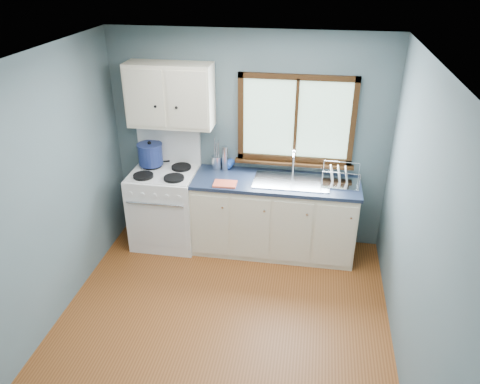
% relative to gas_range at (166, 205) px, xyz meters
% --- Properties ---
extents(floor, '(3.20, 3.60, 0.02)m').
position_rel_gas_range_xyz_m(floor, '(0.95, -1.47, -0.50)').
color(floor, brown).
rests_on(floor, ground).
extents(ceiling, '(3.20, 3.60, 0.02)m').
position_rel_gas_range_xyz_m(ceiling, '(0.95, -1.47, 2.02)').
color(ceiling, white).
rests_on(ceiling, wall_back).
extents(wall_back, '(3.20, 0.02, 2.50)m').
position_rel_gas_range_xyz_m(wall_back, '(0.95, 0.34, 0.76)').
color(wall_back, slate).
rests_on(wall_back, ground).
extents(wall_left, '(0.02, 3.60, 2.50)m').
position_rel_gas_range_xyz_m(wall_left, '(-0.66, -1.47, 0.76)').
color(wall_left, slate).
rests_on(wall_left, ground).
extents(wall_right, '(0.02, 3.60, 2.50)m').
position_rel_gas_range_xyz_m(wall_right, '(2.56, -1.47, 0.76)').
color(wall_right, slate).
rests_on(wall_right, ground).
extents(gas_range, '(0.76, 0.69, 1.36)m').
position_rel_gas_range_xyz_m(gas_range, '(0.00, 0.00, 0.00)').
color(gas_range, white).
rests_on(gas_range, floor).
extents(base_cabinets, '(1.85, 0.60, 0.88)m').
position_rel_gas_range_xyz_m(base_cabinets, '(1.31, 0.02, -0.08)').
color(base_cabinets, beige).
rests_on(base_cabinets, floor).
extents(countertop, '(1.89, 0.64, 0.04)m').
position_rel_gas_range_xyz_m(countertop, '(1.31, 0.02, 0.41)').
color(countertop, '#162035').
rests_on(countertop, base_cabinets).
extents(sink, '(0.84, 0.46, 0.44)m').
position_rel_gas_range_xyz_m(sink, '(1.49, 0.02, 0.37)').
color(sink, silver).
rests_on(sink, countertop).
extents(window, '(1.36, 0.10, 1.03)m').
position_rel_gas_range_xyz_m(window, '(1.48, 0.30, 0.98)').
color(window, '#9EC6A8').
rests_on(window, wall_back).
extents(upper_cabinets, '(0.95, 0.35, 0.70)m').
position_rel_gas_range_xyz_m(upper_cabinets, '(0.10, 0.15, 1.31)').
color(upper_cabinets, beige).
rests_on(upper_cabinets, wall_back).
extents(skillet, '(0.36, 0.29, 0.05)m').
position_rel_gas_range_xyz_m(skillet, '(-0.19, 0.13, 0.49)').
color(skillet, black).
rests_on(skillet, gas_range).
extents(stockpot, '(0.32, 0.32, 0.29)m').
position_rel_gas_range_xyz_m(stockpot, '(-0.19, 0.14, 0.60)').
color(stockpot, navy).
rests_on(stockpot, gas_range).
extents(utensil_crock, '(0.15, 0.15, 0.40)m').
position_rel_gas_range_xyz_m(utensil_crock, '(0.59, 0.23, 0.51)').
color(utensil_crock, silver).
rests_on(utensil_crock, countertop).
extents(thermos, '(0.08, 0.08, 0.29)m').
position_rel_gas_range_xyz_m(thermos, '(0.69, 0.21, 0.57)').
color(thermos, silver).
rests_on(thermos, countertop).
extents(soap_bottle, '(0.13, 0.13, 0.27)m').
position_rel_gas_range_xyz_m(soap_bottle, '(0.71, 0.20, 0.56)').
color(soap_bottle, blue).
rests_on(soap_bottle, countertop).
extents(dish_towel, '(0.26, 0.19, 0.02)m').
position_rel_gas_range_xyz_m(dish_towel, '(0.77, -0.18, 0.44)').
color(dish_towel, '#E05438').
rests_on(dish_towel, countertop).
extents(dish_rack, '(0.43, 0.34, 0.22)m').
position_rel_gas_range_xyz_m(dish_rack, '(2.01, 0.05, 0.48)').
color(dish_rack, silver).
rests_on(dish_rack, countertop).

